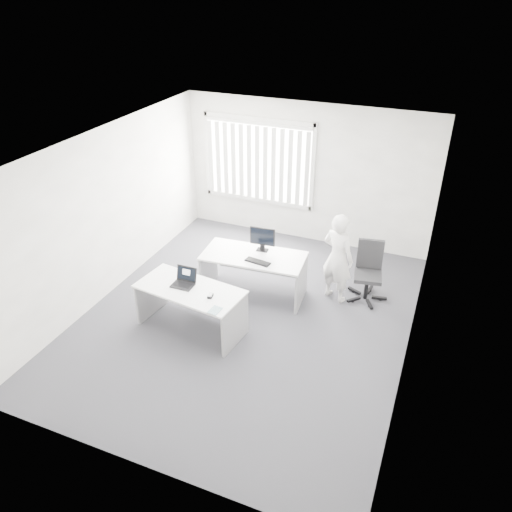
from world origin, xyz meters
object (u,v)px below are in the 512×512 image
at_px(desk_far, 254,266).
at_px(monitor, 262,239).
at_px(office_chair, 367,281).
at_px(laptop, 182,279).
at_px(person, 338,258).
at_px(desk_near, 191,300).

bearing_deg(desk_far, monitor, 66.11).
height_order(office_chair, laptop, office_chair).
bearing_deg(monitor, person, 5.19).
xyz_separation_m(desk_far, laptop, (-0.66, -1.21, 0.31)).
distance_m(desk_near, monitor, 1.63).
bearing_deg(person, desk_near, 63.84).
bearing_deg(desk_far, laptop, -122.87).
distance_m(laptop, monitor, 1.60).
distance_m(office_chair, monitor, 1.91).
height_order(laptop, monitor, monitor).
bearing_deg(desk_far, person, 13.59).
height_order(desk_far, person, person).
relative_size(office_chair, monitor, 2.41).
bearing_deg(desk_far, office_chair, 15.33).
height_order(desk_far, office_chair, office_chair).
relative_size(desk_far, monitor, 4.11).
bearing_deg(person, laptop, 61.63).
distance_m(desk_near, office_chair, 3.01).
height_order(person, laptop, person).
bearing_deg(person, office_chair, -133.90).
bearing_deg(monitor, office_chair, 9.43).
distance_m(desk_near, person, 2.50).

